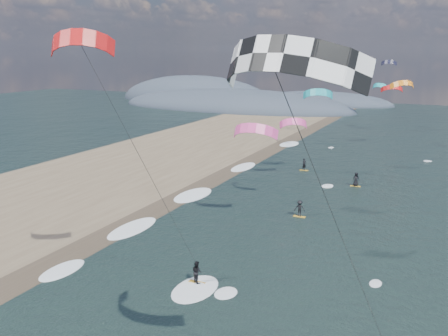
% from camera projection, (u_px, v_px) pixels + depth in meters
% --- Properties ---
extents(wet_sand_strip, '(3.00, 240.00, 0.00)m').
position_uv_depth(wet_sand_strip, '(85.00, 247.00, 38.74)').
color(wet_sand_strip, '#382D23').
rests_on(wet_sand_strip, ground).
extents(coastal_hills, '(80.00, 41.00, 15.00)m').
position_uv_depth(coastal_hills, '(229.00, 104.00, 138.44)').
color(coastal_hills, '#3D4756').
rests_on(coastal_hills, ground).
extents(kitesurfer_near_a, '(8.16, 8.88, 15.82)m').
position_uv_depth(kitesurfer_near_a, '(299.00, 137.00, 15.39)').
color(kitesurfer_near_a, gold).
rests_on(kitesurfer_near_a, ground).
extents(kitesurfer_near_b, '(6.90, 8.69, 16.44)m').
position_uv_depth(kitesurfer_near_b, '(123.00, 133.00, 27.62)').
color(kitesurfer_near_b, gold).
rests_on(kitesurfer_near_b, ground).
extents(far_kitesurfers, '(8.47, 18.24, 1.58)m').
position_uv_depth(far_kitesurfers, '(321.00, 189.00, 51.97)').
color(far_kitesurfers, gold).
rests_on(far_kitesurfers, ground).
extents(bg_kite_field, '(15.21, 76.63, 8.66)m').
position_uv_depth(bg_kite_field, '(353.00, 80.00, 69.32)').
color(bg_kite_field, black).
rests_on(bg_kite_field, ground).
extents(shoreline_surf, '(2.40, 79.40, 0.11)m').
position_uv_depth(shoreline_surf, '(134.00, 230.00, 42.42)').
color(shoreline_surf, white).
rests_on(shoreline_surf, ground).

